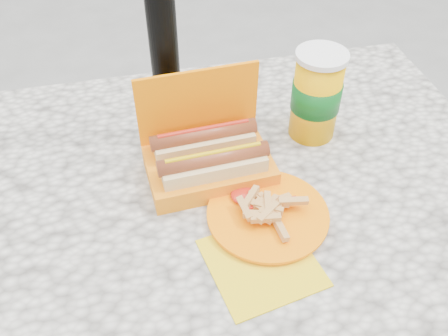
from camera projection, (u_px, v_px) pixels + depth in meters
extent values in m
cube|color=beige|center=(186.00, 203.00, 0.89)|extent=(1.20, 0.80, 0.05)
cylinder|color=black|center=(346.00, 188.00, 1.44)|extent=(0.07, 0.07, 0.70)
cube|color=#FF7A00|center=(209.00, 167.00, 0.90)|extent=(0.23, 0.16, 0.04)
cube|color=#FF7A00|center=(198.00, 104.00, 0.88)|extent=(0.22, 0.02, 0.14)
cube|color=#ECBB87|center=(214.00, 170.00, 0.86)|extent=(0.18, 0.06, 0.05)
cylinder|color=#95461B|center=(214.00, 159.00, 0.84)|extent=(0.19, 0.04, 0.03)
cylinder|color=#D1A303|center=(213.00, 153.00, 0.83)|extent=(0.16, 0.02, 0.01)
cube|color=#ECBB87|center=(204.00, 146.00, 0.90)|extent=(0.18, 0.06, 0.05)
cylinder|color=#95461B|center=(204.00, 135.00, 0.89)|extent=(0.19, 0.04, 0.03)
cylinder|color=#B42011|center=(204.00, 129.00, 0.88)|extent=(0.16, 0.02, 0.01)
cube|color=yellow|center=(262.00, 263.00, 0.77)|extent=(0.18, 0.18, 0.00)
cylinder|color=#FF7A00|center=(268.00, 215.00, 0.83)|extent=(0.19, 0.19, 0.01)
cylinder|color=#FF7A00|center=(268.00, 214.00, 0.83)|extent=(0.20, 0.20, 0.01)
cube|color=gold|center=(268.00, 203.00, 0.82)|extent=(0.03, 0.05, 0.01)
cube|color=gold|center=(267.00, 204.00, 0.81)|extent=(0.02, 0.05, 0.01)
cube|color=gold|center=(251.00, 197.00, 0.82)|extent=(0.04, 0.05, 0.01)
cube|color=gold|center=(258.00, 215.00, 0.80)|extent=(0.05, 0.02, 0.01)
cube|color=gold|center=(261.00, 208.00, 0.81)|extent=(0.04, 0.05, 0.01)
cube|color=gold|center=(261.00, 199.00, 0.83)|extent=(0.04, 0.05, 0.01)
cube|color=gold|center=(275.00, 203.00, 0.82)|extent=(0.05, 0.02, 0.01)
cube|color=gold|center=(278.00, 201.00, 0.83)|extent=(0.05, 0.02, 0.01)
cube|color=gold|center=(266.00, 218.00, 0.79)|extent=(0.05, 0.02, 0.01)
cube|color=gold|center=(269.00, 207.00, 0.81)|extent=(0.04, 0.04, 0.01)
cube|color=gold|center=(280.00, 229.00, 0.79)|extent=(0.02, 0.05, 0.01)
cube|color=gold|center=(269.00, 208.00, 0.81)|extent=(0.05, 0.04, 0.01)
cube|color=gold|center=(274.00, 212.00, 0.81)|extent=(0.04, 0.04, 0.01)
cube|color=gold|center=(293.00, 201.00, 0.82)|extent=(0.05, 0.02, 0.01)
cube|color=gold|center=(268.00, 212.00, 0.80)|extent=(0.05, 0.04, 0.01)
cube|color=gold|center=(273.00, 209.00, 0.82)|extent=(0.05, 0.04, 0.01)
cube|color=gold|center=(245.00, 208.00, 0.81)|extent=(0.02, 0.05, 0.01)
cube|color=gold|center=(269.00, 206.00, 0.81)|extent=(0.05, 0.04, 0.01)
ellipsoid|color=#B42011|center=(243.00, 195.00, 0.85)|extent=(0.04, 0.04, 0.01)
cube|color=red|center=(273.00, 203.00, 0.82)|extent=(0.08, 0.01, 0.00)
cylinder|color=#FFAE00|center=(316.00, 97.00, 0.94)|extent=(0.09, 0.09, 0.17)
cylinder|color=#0A5718|center=(316.00, 95.00, 0.94)|extent=(0.09, 0.09, 0.05)
cylinder|color=white|center=(322.00, 56.00, 0.88)|extent=(0.10, 0.10, 0.01)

